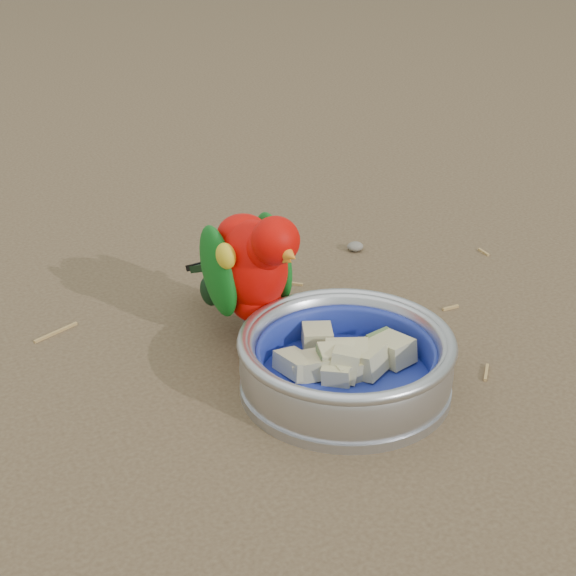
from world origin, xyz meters
TOP-DOWN VIEW (x-y plane):
  - ground at (0.00, 0.00)m, footprint 60.00×60.00m
  - food_bowl at (0.09, -0.02)m, footprint 0.21×0.21m
  - bowl_wall at (0.09, -0.02)m, footprint 0.21×0.21m
  - fruit_wedges at (0.09, -0.02)m, footprint 0.13×0.13m
  - lory_parrot at (0.05, 0.11)m, footprint 0.10×0.20m
  - ground_debris at (0.03, 0.04)m, footprint 0.90×0.80m

SIDE VIEW (x-z plane):
  - ground at x=0.00m, z-range 0.00..0.00m
  - ground_debris at x=0.03m, z-range 0.00..0.01m
  - food_bowl at x=0.09m, z-range 0.00..0.02m
  - fruit_wedges at x=0.09m, z-range 0.02..0.05m
  - bowl_wall at x=0.09m, z-range 0.02..0.06m
  - lory_parrot at x=0.05m, z-range 0.00..0.15m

